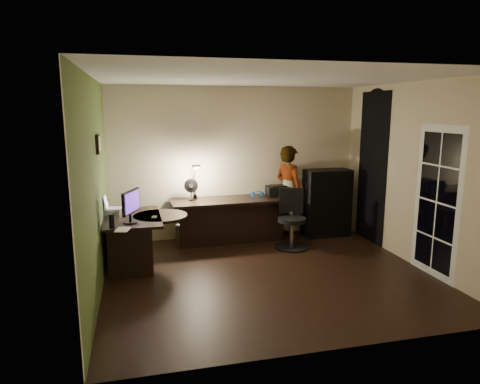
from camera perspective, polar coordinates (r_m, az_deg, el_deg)
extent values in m
cube|color=black|center=(6.18, 3.71, -10.95)|extent=(4.50, 4.00, 0.01)
cube|color=silver|center=(5.75, 4.05, 14.99)|extent=(4.50, 4.00, 0.01)
cube|color=beige|center=(7.73, -0.58, 3.91)|extent=(4.50, 0.01, 2.70)
cube|color=beige|center=(3.98, 12.54, -3.07)|extent=(4.50, 0.01, 2.70)
cube|color=beige|center=(5.57, -18.84, 0.58)|extent=(0.01, 4.00, 2.70)
cube|color=beige|center=(6.83, 22.26, 2.16)|extent=(0.01, 4.00, 2.70)
cube|color=#496229|center=(5.57, -18.68, 0.58)|extent=(0.00, 4.00, 2.70)
cube|color=black|center=(7.78, 17.22, 3.09)|extent=(0.01, 0.90, 2.60)
cube|color=white|center=(6.44, 24.76, -1.24)|extent=(0.02, 0.92, 2.10)
cube|color=black|center=(5.95, -18.42, 6.09)|extent=(0.04, 0.30, 0.25)
cube|color=black|center=(6.58, -13.98, -6.37)|extent=(0.82, 1.31, 0.75)
cube|color=black|center=(7.51, -1.34, -3.82)|extent=(2.06, 0.78, 0.77)
cube|color=black|center=(7.99, 11.49, -1.42)|extent=(0.82, 0.41, 1.23)
cube|color=silver|center=(6.65, -16.56, -2.53)|extent=(0.26, 0.23, 0.09)
cube|color=silver|center=(6.61, -16.28, -1.30)|extent=(0.29, 0.28, 0.20)
cube|color=black|center=(6.09, -14.46, -2.48)|extent=(0.30, 0.50, 0.33)
ellipsoid|color=silver|center=(5.81, -8.28, -4.42)|extent=(0.06, 0.09, 0.03)
cube|color=black|center=(6.36, -11.35, -3.28)|extent=(0.09, 0.15, 0.01)
cube|color=black|center=(6.04, -14.86, -4.18)|extent=(0.01, 0.14, 0.01)
cylinder|color=black|center=(5.93, -16.76, -3.72)|extent=(0.08, 0.08, 0.18)
cube|color=silver|center=(5.79, -15.38, -4.86)|extent=(0.22, 0.27, 0.01)
cube|color=black|center=(7.35, -6.53, 0.37)|extent=(0.26, 0.17, 0.37)
cube|color=navy|center=(7.61, 2.32, -0.23)|extent=(0.23, 0.16, 0.10)
cube|color=black|center=(7.74, 5.09, 0.23)|extent=(0.42, 0.34, 0.18)
cube|color=black|center=(7.46, -6.05, 1.63)|extent=(0.17, 0.30, 0.65)
cube|color=black|center=(7.19, 6.95, -3.66)|extent=(0.68, 0.68, 0.99)
imported|color=#D8A88C|center=(7.81, 6.53, 0.08)|extent=(0.61, 0.71, 1.67)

